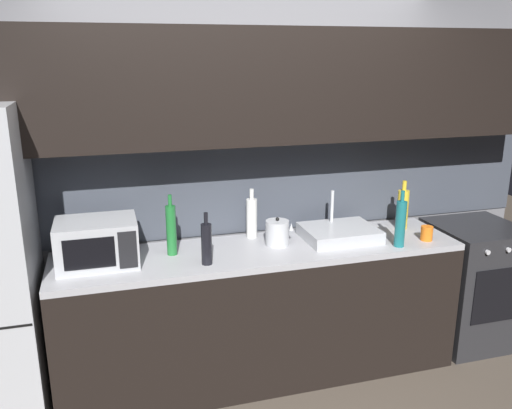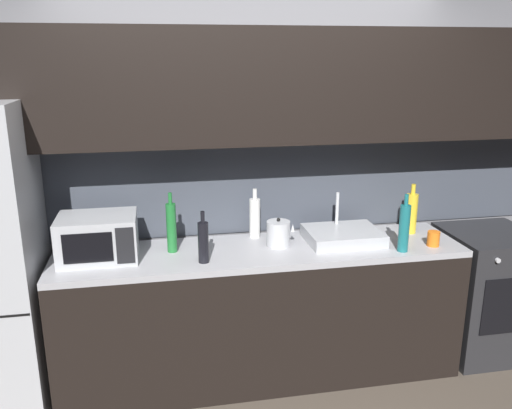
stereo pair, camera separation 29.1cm
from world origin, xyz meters
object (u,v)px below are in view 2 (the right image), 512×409
Objects in this scene: microwave at (98,238)px; kettle at (278,233)px; wine_bottle_teal at (404,228)px; wine_bottle_green at (171,227)px; wine_bottle_white at (255,217)px; oven_range at (485,292)px; mug_orange at (433,239)px; wine_bottle_yellow at (411,213)px; wine_bottle_dark at (203,242)px.

microwave is 2.45× the size of kettle.
wine_bottle_teal is (1.86, -0.23, 0.02)m from microwave.
wine_bottle_green is 1.13× the size of wine_bottle_white.
kettle is 0.23m from wine_bottle_white.
wine_bottle_green reaches higher than oven_range.
kettle is 0.49× the size of wine_bottle_green.
oven_range is at bearing 15.00° from wine_bottle_teal.
kettle is at bearing 168.97° from mug_orange.
wine_bottle_teal is at bearing -26.76° from wine_bottle_white.
wine_bottle_yellow is at bearing 4.74° from kettle.
microwave is 4.79× the size of mug_orange.
wine_bottle_teal is (-0.21, -0.32, 0.01)m from wine_bottle_yellow.
wine_bottle_dark is (0.18, -0.21, -0.03)m from wine_bottle_green.
wine_bottle_yellow is at bearing 10.42° from wine_bottle_dark.
wine_bottle_green is at bearing 5.07° from microwave.
oven_range is at bearing -11.37° from wine_bottle_yellow.
wine_bottle_dark is (-1.45, -0.27, -0.01)m from wine_bottle_yellow.
wine_bottle_yellow reaches higher than kettle.
wine_bottle_white is (1.00, 0.21, 0.00)m from microwave.
microwave is 0.44m from wine_bottle_green.
wine_bottle_white is at bearing 44.51° from wine_bottle_dark.
mug_orange is (2.09, -0.18, -0.09)m from microwave.
oven_range is at bearing -7.85° from wine_bottle_white.
oven_range is 1.75m from wine_bottle_white.
kettle is at bearing -59.19° from wine_bottle_white.
wine_bottle_teal is at bearing -123.30° from wine_bottle_yellow.
oven_range is 2.69m from microwave.
kettle is 0.60× the size of wine_bottle_dark.
wine_bottle_teal is 1.17× the size of wine_bottle_dark.
kettle is (-1.52, 0.03, 0.53)m from oven_range.
wine_bottle_teal is 3.84× the size of mug_orange.
wine_bottle_dark is at bearing -169.58° from wine_bottle_yellow.
wine_bottle_green is 1.03× the size of wine_bottle_teal.
oven_range is 2.85× the size of wine_bottle_dark.
wine_bottle_yellow is 0.94× the size of wine_bottle_teal.
wine_bottle_green is (-0.68, 0.02, 0.08)m from kettle.
wine_bottle_yellow is at bearing 2.59° from microwave.
kettle is 0.56× the size of wine_bottle_white.
wine_bottle_white is (0.56, 0.17, -0.02)m from wine_bottle_green.
wine_bottle_yellow is at bearing -5.97° from wine_bottle_white.
microwave is 1.46× the size of wine_bottle_dark.
microwave is 1.02m from wine_bottle_white.
wine_bottle_green is 1.44m from wine_bottle_teal.
microwave is 0.64m from wine_bottle_dark.
wine_bottle_white is at bearing 172.15° from oven_range.
microwave is at bearing 175.18° from mug_orange.
wine_bottle_green is at bearing -178.07° from wine_bottle_yellow.
microwave is at bearing -179.26° from kettle.
microwave is 1.33× the size of wine_bottle_yellow.
wine_bottle_green is 1.20× the size of wine_bottle_dark.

